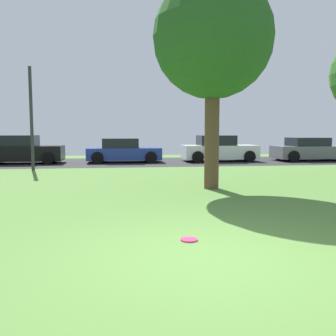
{
  "coord_description": "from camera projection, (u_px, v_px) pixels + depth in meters",
  "views": [
    {
      "loc": [
        -1.2,
        -4.71,
        1.7
      ],
      "look_at": [
        0.0,
        4.21,
        0.81
      ],
      "focal_mm": 39.57,
      "sensor_mm": 36.0,
      "label": 1
    }
  ],
  "objects": [
    {
      "name": "parked_car_white",
      "position": [
        219.0,
        149.0,
        21.16
      ],
      "size": [
        4.19,
        2.04,
        1.48
      ],
      "color": "white",
      "rests_on": "ground_plane"
    },
    {
      "name": "ground_plane",
      "position": [
        210.0,
        258.0,
        4.98
      ],
      "size": [
        44.0,
        44.0,
        0.0
      ],
      "primitive_type": "plane",
      "color": "#547F38"
    },
    {
      "name": "street_lamp_post",
      "position": [
        31.0,
        119.0,
        16.13
      ],
      "size": [
        0.14,
        0.14,
        4.5
      ],
      "primitive_type": "cylinder",
      "color": "#2D2D33",
      "rests_on": "ground_plane"
    },
    {
      "name": "frisbee_disc",
      "position": [
        189.0,
        240.0,
        5.8
      ],
      "size": [
        0.27,
        0.27,
        0.03
      ],
      "primitive_type": "cylinder",
      "color": "#EA2D6B",
      "rests_on": "ground_plane"
    },
    {
      "name": "road_strip",
      "position": [
        140.0,
        162.0,
        20.76
      ],
      "size": [
        44.0,
        6.4,
        0.01
      ],
      "primitive_type": "cube",
      "color": "#28282B",
      "rests_on": "ground_plane"
    },
    {
      "name": "parked_car_grey",
      "position": [
        310.0,
        150.0,
        21.65
      ],
      "size": [
        4.3,
        2.12,
        1.35
      ],
      "color": "slate",
      "rests_on": "ground_plane"
    },
    {
      "name": "parked_car_black",
      "position": [
        21.0,
        151.0,
        19.64
      ],
      "size": [
        4.29,
        1.93,
        1.5
      ],
      "color": "black",
      "rests_on": "ground_plane"
    },
    {
      "name": "maple_tree_near",
      "position": [
        213.0,
        39.0,
        10.68
      ],
      "size": [
        3.49,
        3.49,
        6.13
      ],
      "color": "brown",
      "rests_on": "ground_plane"
    },
    {
      "name": "parked_car_blue",
      "position": [
        123.0,
        151.0,
        20.49
      ],
      "size": [
        4.04,
        2.07,
        1.32
      ],
      "color": "#233893",
      "rests_on": "ground_plane"
    }
  ]
}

